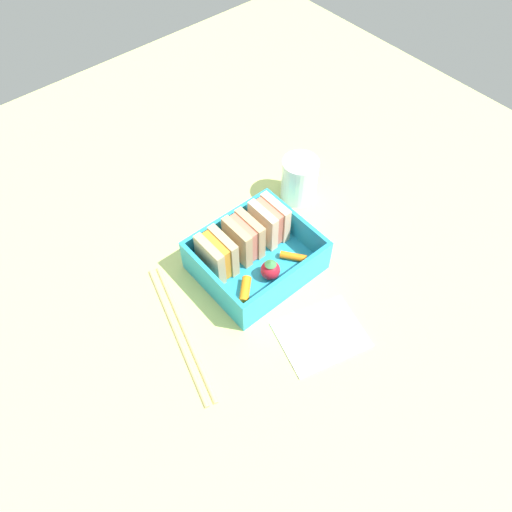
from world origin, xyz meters
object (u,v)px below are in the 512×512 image
sandwich_center (269,221)px  sandwich_center_left (244,238)px  sandwich_left (217,255)px  drinking_glass (299,179)px  folded_napkin (321,335)px  strawberry_far_left (270,270)px  carrot_stick_far_left (293,257)px  chopstick_pair (180,331)px  carrot_stick_left (245,290)px

sandwich_center → sandwich_center_left: bearing=180.0°
sandwich_center → sandwich_left: bearing=180.0°
drinking_glass → folded_napkin: drinking_glass is taller
folded_napkin → strawberry_far_left: bearing=87.0°
carrot_stick_far_left → chopstick_pair: carrot_stick_far_left is taller
sandwich_center_left → chopstick_pair: size_ratio=0.28×
drinking_glass → sandwich_center: bearing=-158.7°
carrot_stick_far_left → folded_napkin: size_ratio=0.35×
drinking_glass → sandwich_center_left: bearing=-165.3°
chopstick_pair → folded_napkin: size_ratio=1.99×
sandwich_left → carrot_stick_far_left: sandwich_left is taller
sandwich_center → folded_napkin: 17.87cm
folded_napkin → sandwich_left: bearing=103.9°
strawberry_far_left → carrot_stick_left: bearing=178.3°
strawberry_far_left → chopstick_pair: strawberry_far_left is taller
sandwich_center_left → strawberry_far_left: 5.92cm
sandwich_center → folded_napkin: size_ratio=0.56×
sandwich_center_left → carrot_stick_far_left: size_ratio=1.61×
carrot_stick_left → sandwich_center: bearing=31.5°
sandwich_center → drinking_glass: (9.59, 3.74, -0.60)cm
sandwich_center_left → chopstick_pair: 15.45cm
sandwich_left → strawberry_far_left: sandwich_left is taller
sandwich_left → sandwich_center_left: (4.72, 0.00, 0.00)cm
strawberry_far_left → sandwich_left: bearing=129.3°
sandwich_left → chopstick_pair: (-9.64, -4.21, -3.88)cm
sandwich_left → drinking_glass: (19.02, 3.74, -0.60)cm
carrot_stick_far_left → sandwich_left: bearing=148.5°
sandwich_center → carrot_stick_left: size_ratio=1.56×
strawberry_far_left → chopstick_pair: (-14.31, 1.49, -2.33)cm
carrot_stick_left → drinking_glass: drinking_glass is taller
carrot_stick_left → sandwich_center_left: bearing=51.8°
carrot_stick_left → carrot_stick_far_left: (8.85, -0.04, -0.13)cm
carrot_stick_far_left → folded_napkin: 12.16cm
carrot_stick_far_left → drinking_glass: bearing=43.5°
sandwich_left → drinking_glass: same height
carrot_stick_left → strawberry_far_left: 4.44cm
strawberry_far_left → folded_napkin: strawberry_far_left is taller
folded_napkin → sandwich_center: bearing=72.2°
strawberry_far_left → folded_napkin: 11.16cm
sandwich_left → sandwich_center: 9.43cm
sandwich_left → folded_napkin: bearing=-76.1°
chopstick_pair → sandwich_left: bearing=23.6°
sandwich_left → carrot_stick_left: (0.31, -5.58, -2.38)cm
sandwich_left → chopstick_pair: sandwich_left is taller
sandwich_left → chopstick_pair: bearing=-156.4°
sandwich_center_left → drinking_glass: size_ratio=0.83×
strawberry_far_left → folded_napkin: bearing=-93.0°
strawberry_far_left → carrot_stick_far_left: 4.59cm
sandwich_left → sandwich_center: same height
sandwich_left → carrot_stick_far_left: bearing=-31.5°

